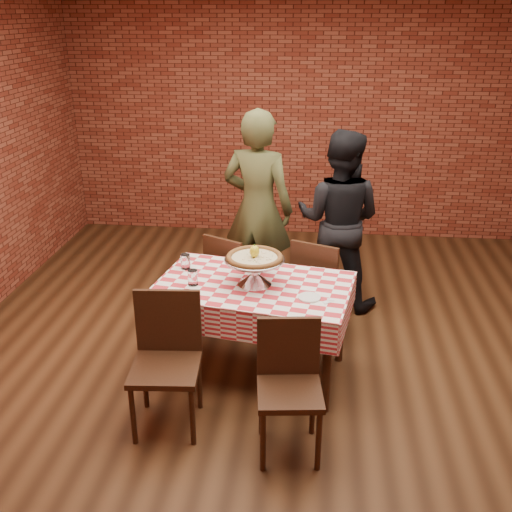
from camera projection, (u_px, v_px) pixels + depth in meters
name	position (u px, v px, depth m)	size (l,w,h in m)	color
ground	(278.00, 360.00, 4.78)	(6.00, 6.00, 0.00)	black
back_wall	(298.00, 117.00, 6.97)	(5.50, 5.50, 0.00)	maroon
table	(254.00, 329.00, 4.49)	(1.40, 0.84, 0.75)	#341B10
tablecloth	(254.00, 298.00, 4.39)	(1.43, 0.87, 0.24)	red
pizza_stand	(255.00, 271.00, 4.31)	(0.45, 0.45, 0.20)	silver
pizza	(255.00, 258.00, 4.27)	(0.41, 0.41, 0.03)	beige
lemon	(255.00, 251.00, 4.25)	(0.07, 0.07, 0.09)	yellow
water_glass_left	(193.00, 278.00, 4.31)	(0.07, 0.07, 0.12)	white
water_glass_right	(185.00, 262.00, 4.58)	(0.07, 0.07, 0.12)	white
side_plate	(309.00, 297.00, 4.13)	(0.16, 0.16, 0.01)	white
sweetener_packet_a	(326.00, 302.00, 4.07)	(0.05, 0.04, 0.01)	white
sweetener_packet_b	(331.00, 300.00, 4.10)	(0.05, 0.04, 0.01)	white
condiment_caddy	(263.00, 261.00, 4.56)	(0.10, 0.08, 0.14)	silver
chair_near_left	(165.00, 367.00, 3.86)	(0.44, 0.44, 0.93)	#341B10
chair_near_right	(290.00, 394.00, 3.63)	(0.40, 0.40, 0.88)	#341B10
chair_far_left	(235.00, 278.00, 5.20)	(0.39, 0.39, 0.87)	#341B10
chair_far_right	(321.00, 285.00, 5.04)	(0.41, 0.41, 0.89)	#341B10
diner_olive	(258.00, 209.00, 5.44)	(0.67, 0.44, 1.84)	#434424
diner_black	(339.00, 220.00, 5.42)	(0.81, 0.63, 1.67)	black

